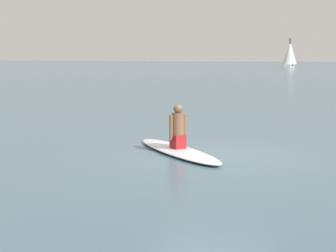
# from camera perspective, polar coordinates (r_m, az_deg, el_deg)

# --- Properties ---
(ground_plane) EXTENTS (400.00, 400.00, 0.00)m
(ground_plane) POSITION_cam_1_polar(r_m,az_deg,el_deg) (10.42, 4.98, -3.37)
(ground_plane) COLOR slate
(surfboard) EXTENTS (2.93, 2.72, 0.11)m
(surfboard) POSITION_cam_1_polar(r_m,az_deg,el_deg) (10.60, 1.14, -2.84)
(surfboard) COLOR white
(surfboard) RESTS_ON ground
(person_paddler) EXTENTS (0.40, 0.39, 0.94)m
(person_paddler) POSITION_cam_1_polar(r_m,az_deg,el_deg) (10.52, 1.15, -0.27)
(person_paddler) COLOR #A51E23
(person_paddler) RESTS_ON surfboard
(sailboat_far_left) EXTENTS (2.82, 3.84, 5.49)m
(sailboat_far_left) POSITION_cam_1_polar(r_m,az_deg,el_deg) (96.69, 13.82, 8.05)
(sailboat_far_left) COLOR silver
(sailboat_far_left) RESTS_ON ground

